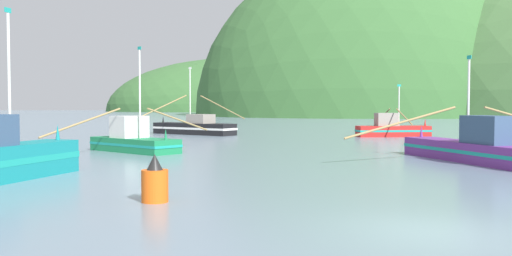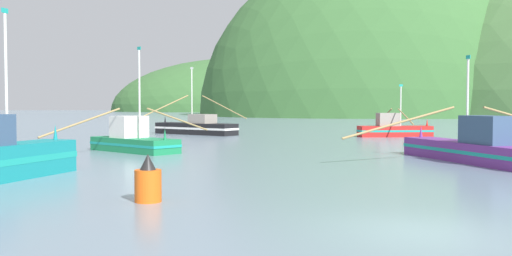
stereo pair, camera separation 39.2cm
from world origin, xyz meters
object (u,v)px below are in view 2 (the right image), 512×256
object	(u,v)px
fishing_boat_purple	(472,147)
fishing_boat_black	(196,127)
channel_buoy	(148,182)
fishing_boat_green	(133,140)
fishing_boat_red	(394,129)

from	to	relation	value
fishing_boat_purple	fishing_boat_black	xyz separation A→B (m)	(-16.99, 28.23, -0.07)
channel_buoy	fishing_boat_green	bearing A→B (deg)	102.53
fishing_boat_red	channel_buoy	size ratio (longest dim) A/B	6.30
fishing_boat_black	channel_buoy	size ratio (longest dim) A/B	9.10
fishing_boat_purple	channel_buoy	xyz separation A→B (m)	(-15.18, -11.60, -0.19)
fishing_boat_purple	fishing_boat_black	size ratio (longest dim) A/B	1.03
fishing_boat_black	fishing_boat_red	size ratio (longest dim) A/B	1.44
fishing_boat_green	channel_buoy	size ratio (longest dim) A/B	6.33
fishing_boat_green	fishing_boat_red	xyz separation A→B (m)	(21.66, 16.32, -0.01)
fishing_boat_green	fishing_boat_black	xyz separation A→B (m)	(2.38, 21.01, -0.00)
fishing_boat_green	fishing_boat_purple	xyz separation A→B (m)	(19.37, -7.21, 0.07)
fishing_boat_red	channel_buoy	xyz separation A→B (m)	(-17.48, -35.14, -0.11)
fishing_boat_green	fishing_boat_purple	distance (m)	20.67
channel_buoy	fishing_boat_black	bearing A→B (deg)	92.59
fishing_boat_purple	fishing_boat_black	distance (m)	32.95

